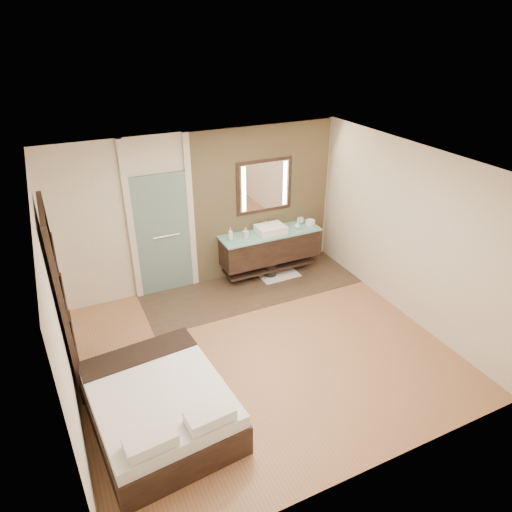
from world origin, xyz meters
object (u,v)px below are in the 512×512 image
vanity (270,246)px  waste_bin (270,269)px  mirror_unit (264,186)px  bed (160,406)px

vanity → waste_bin: 0.44m
mirror_unit → waste_bin: size_ratio=3.72×
mirror_unit → waste_bin: (-0.02, -0.31, -1.51)m
vanity → mirror_unit: mirror_unit is taller
mirror_unit → bed: mirror_unit is taller
bed → waste_bin: bed is taller
mirror_unit → vanity: bearing=-90.0°
bed → vanity: bearing=38.8°
mirror_unit → waste_bin: bearing=-93.2°
vanity → waste_bin: vanity is taller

